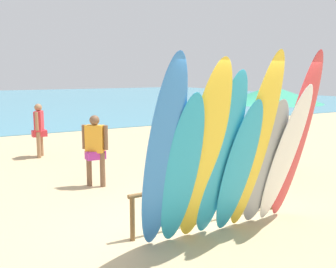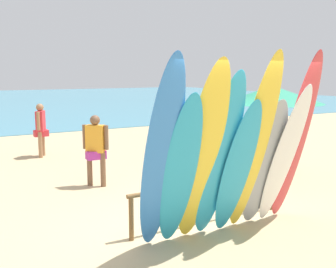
{
  "view_description": "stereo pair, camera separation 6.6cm",
  "coord_description": "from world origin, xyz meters",
  "px_view_note": "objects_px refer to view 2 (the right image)",
  "views": [
    {
      "loc": [
        -3.49,
        -4.86,
        2.36
      ],
      "look_at": [
        0.0,
        1.33,
        1.24
      ],
      "focal_mm": 42.27,
      "sensor_mm": 36.0,
      "label": 1
    },
    {
      "loc": [
        -3.43,
        -4.89,
        2.36
      ],
      "look_at": [
        0.0,
        1.33,
        1.24
      ],
      "focal_mm": 42.27,
      "sensor_mm": 36.0,
      "label": 2
    }
  ],
  "objects_px": {
    "surfboard_teal_3": "(219,158)",
    "surfboard_grey_6": "(264,164)",
    "surfboard_blue_0": "(161,158)",
    "surfboard_teal_1": "(180,173)",
    "surfboard_yellow_5": "(254,146)",
    "beachgoer_strolling": "(41,126)",
    "surfboard_teal_4": "(238,169)",
    "beachgoer_photographing": "(215,129)",
    "surfboard_red_8": "(296,139)",
    "beachgoer_by_water": "(96,146)",
    "surfboard_yellow_2": "(202,155)",
    "surfboard_rack": "(209,191)",
    "beach_chair_red": "(274,152)",
    "surfboard_white_7": "(284,156)",
    "beach_umbrella": "(273,95)"
  },
  "relations": [
    {
      "from": "surfboard_rack",
      "to": "beach_chair_red",
      "type": "distance_m",
      "value": 3.94
    },
    {
      "from": "surfboard_teal_3",
      "to": "surfboard_rack",
      "type": "bearing_deg",
      "value": 63.96
    },
    {
      "from": "surfboard_white_7",
      "to": "surfboard_teal_1",
      "type": "bearing_deg",
      "value": 173.81
    },
    {
      "from": "surfboard_rack",
      "to": "beach_umbrella",
      "type": "height_order",
      "value": "beach_umbrella"
    },
    {
      "from": "surfboard_teal_3",
      "to": "surfboard_grey_6",
      "type": "height_order",
      "value": "surfboard_teal_3"
    },
    {
      "from": "surfboard_teal_1",
      "to": "surfboard_white_7",
      "type": "xyz_separation_m",
      "value": [
        1.81,
        -0.03,
        0.03
      ]
    },
    {
      "from": "surfboard_blue_0",
      "to": "beachgoer_photographing",
      "type": "height_order",
      "value": "surfboard_blue_0"
    },
    {
      "from": "surfboard_red_8",
      "to": "beachgoer_by_water",
      "type": "xyz_separation_m",
      "value": [
        -2.05,
        3.44,
        -0.48
      ]
    },
    {
      "from": "surfboard_yellow_2",
      "to": "surfboard_white_7",
      "type": "relative_size",
      "value": 1.16
    },
    {
      "from": "beachgoer_photographing",
      "to": "surfboard_red_8",
      "type": "bearing_deg",
      "value": 10.67
    },
    {
      "from": "surfboard_yellow_2",
      "to": "surfboard_red_8",
      "type": "xyz_separation_m",
      "value": [
        1.76,
        0.07,
        0.07
      ]
    },
    {
      "from": "beach_umbrella",
      "to": "surfboard_blue_0",
      "type": "bearing_deg",
      "value": -153.25
    },
    {
      "from": "surfboard_rack",
      "to": "surfboard_teal_3",
      "type": "xyz_separation_m",
      "value": [
        -0.29,
        -0.63,
        0.67
      ]
    },
    {
      "from": "surfboard_white_7",
      "to": "beach_umbrella",
      "type": "height_order",
      "value": "surfboard_white_7"
    },
    {
      "from": "surfboard_rack",
      "to": "beachgoer_photographing",
      "type": "distance_m",
      "value": 3.48
    },
    {
      "from": "surfboard_rack",
      "to": "surfboard_red_8",
      "type": "xyz_separation_m",
      "value": [
        1.18,
        -0.6,
        0.82
      ]
    },
    {
      "from": "beachgoer_by_water",
      "to": "surfboard_yellow_5",
      "type": "bearing_deg",
      "value": -30.0
    },
    {
      "from": "surfboard_yellow_5",
      "to": "beach_umbrella",
      "type": "height_order",
      "value": "surfboard_yellow_5"
    },
    {
      "from": "surfboard_blue_0",
      "to": "surfboard_yellow_5",
      "type": "height_order",
      "value": "surfboard_yellow_5"
    },
    {
      "from": "surfboard_teal_3",
      "to": "beach_chair_red",
      "type": "height_order",
      "value": "surfboard_teal_3"
    },
    {
      "from": "beachgoer_photographing",
      "to": "surfboard_grey_6",
      "type": "bearing_deg",
      "value": 1.62
    },
    {
      "from": "surfboard_teal_1",
      "to": "beachgoer_photographing",
      "type": "xyz_separation_m",
      "value": [
        2.99,
        3.38,
        -0.06
      ]
    },
    {
      "from": "surfboard_yellow_5",
      "to": "beachgoer_strolling",
      "type": "relative_size",
      "value": 1.86
    },
    {
      "from": "beachgoer_strolling",
      "to": "surfboard_grey_6",
      "type": "bearing_deg",
      "value": 39.54
    },
    {
      "from": "beachgoer_strolling",
      "to": "surfboard_yellow_5",
      "type": "bearing_deg",
      "value": 36.86
    },
    {
      "from": "beachgoer_photographing",
      "to": "beach_chair_red",
      "type": "height_order",
      "value": "beachgoer_photographing"
    },
    {
      "from": "surfboard_rack",
      "to": "surfboard_grey_6",
      "type": "bearing_deg",
      "value": -42.56
    },
    {
      "from": "surfboard_teal_1",
      "to": "beachgoer_photographing",
      "type": "distance_m",
      "value": 4.51
    },
    {
      "from": "surfboard_blue_0",
      "to": "surfboard_teal_1",
      "type": "relative_size",
      "value": 1.21
    },
    {
      "from": "surfboard_blue_0",
      "to": "surfboard_yellow_5",
      "type": "relative_size",
      "value": 0.98
    },
    {
      "from": "surfboard_blue_0",
      "to": "beachgoer_by_water",
      "type": "height_order",
      "value": "surfboard_blue_0"
    },
    {
      "from": "beachgoer_strolling",
      "to": "beach_umbrella",
      "type": "height_order",
      "value": "beach_umbrella"
    },
    {
      "from": "surfboard_blue_0",
      "to": "surfboard_teal_4",
      "type": "xyz_separation_m",
      "value": [
        1.23,
        0.04,
        -0.29
      ]
    },
    {
      "from": "beachgoer_photographing",
      "to": "beach_umbrella",
      "type": "relative_size",
      "value": 0.84
    },
    {
      "from": "surfboard_yellow_2",
      "to": "surfboard_teal_4",
      "type": "height_order",
      "value": "surfboard_yellow_2"
    },
    {
      "from": "surfboard_yellow_2",
      "to": "surfboard_yellow_5",
      "type": "relative_size",
      "value": 0.96
    },
    {
      "from": "surfboard_grey_6",
      "to": "beachgoer_strolling",
      "type": "relative_size",
      "value": 1.39
    },
    {
      "from": "surfboard_teal_3",
      "to": "beachgoer_strolling",
      "type": "xyz_separation_m",
      "value": [
        -0.98,
        7.03,
        -0.34
      ]
    },
    {
      "from": "surfboard_grey_6",
      "to": "beach_chair_red",
      "type": "bearing_deg",
      "value": 44.52
    },
    {
      "from": "surfboard_grey_6",
      "to": "surfboard_teal_4",
      "type": "bearing_deg",
      "value": -172.48
    },
    {
      "from": "surfboard_teal_1",
      "to": "surfboard_teal_4",
      "type": "relative_size",
      "value": 1.06
    },
    {
      "from": "surfboard_blue_0",
      "to": "surfboard_grey_6",
      "type": "distance_m",
      "value": 1.82
    },
    {
      "from": "surfboard_yellow_2",
      "to": "beachgoer_by_water",
      "type": "distance_m",
      "value": 3.55
    },
    {
      "from": "surfboard_yellow_2",
      "to": "surfboard_yellow_5",
      "type": "distance_m",
      "value": 0.87
    },
    {
      "from": "beach_umbrella",
      "to": "surfboard_yellow_2",
      "type": "bearing_deg",
      "value": -148.53
    },
    {
      "from": "beach_umbrella",
      "to": "beach_chair_red",
      "type": "bearing_deg",
      "value": 43.3
    },
    {
      "from": "surfboard_rack",
      "to": "surfboard_blue_0",
      "type": "xyz_separation_m",
      "value": [
        -1.19,
        -0.66,
        0.77
      ]
    },
    {
      "from": "surfboard_yellow_2",
      "to": "surfboard_teal_3",
      "type": "xyz_separation_m",
      "value": [
        0.3,
        0.03,
        -0.07
      ]
    },
    {
      "from": "surfboard_red_8",
      "to": "beach_chair_red",
      "type": "bearing_deg",
      "value": 51.47
    },
    {
      "from": "surfboard_grey_6",
      "to": "beachgoer_photographing",
      "type": "distance_m",
      "value": 3.62
    }
  ]
}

